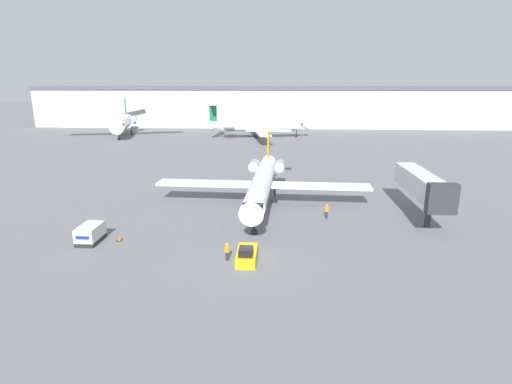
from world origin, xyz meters
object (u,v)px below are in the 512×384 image
object	(u,v)px
airplane_parked_far_right	(122,123)
luggage_cart	(90,234)
jet_bridge	(422,185)
worker_near_tug	(227,251)
airplane_main	(262,181)
airplane_parked_far_left	(258,126)
worker_by_wing	(327,211)
pushback_tug	(247,255)
traffic_cone_left	(119,238)

from	to	relation	value
airplane_parked_far_right	luggage_cart	bearing A→B (deg)	-70.84
luggage_cart	airplane_parked_far_right	world-z (taller)	airplane_parked_far_right
airplane_parked_far_right	jet_bridge	size ratio (longest dim) A/B	2.50
worker_near_tug	airplane_parked_far_right	world-z (taller)	airplane_parked_far_right
airplane_main	airplane_parked_far_left	world-z (taller)	airplane_parked_far_left
luggage_cart	worker_by_wing	xyz separation A→B (m)	(26.42, 9.32, 0.04)
airplane_main	worker_near_tug	xyz separation A→B (m)	(-2.60, -19.02, -2.41)
pushback_tug	worker_near_tug	distance (m)	1.94
jet_bridge	airplane_parked_far_right	bearing A→B (deg)	131.20
luggage_cart	airplane_parked_far_left	world-z (taller)	airplane_parked_far_left
luggage_cart	worker_near_tug	size ratio (longest dim) A/B	1.98
pushback_tug	airplane_main	bearing A→B (deg)	87.93
airplane_main	luggage_cart	size ratio (longest dim) A/B	8.63
worker_by_wing	worker_near_tug	bearing A→B (deg)	-130.21
airplane_main	traffic_cone_left	bearing A→B (deg)	-135.45
airplane_main	worker_by_wing	bearing A→B (deg)	-35.35
pushback_tug	jet_bridge	world-z (taller)	jet_bridge
airplane_parked_far_left	airplane_parked_far_right	xyz separation A→B (m)	(-44.25, 3.91, 0.36)
pushback_tug	airplane_parked_far_left	world-z (taller)	airplane_parked_far_left
airplane_main	worker_near_tug	size ratio (longest dim) A/B	17.12
pushback_tug	jet_bridge	bearing A→B (deg)	33.09
worker_near_tug	pushback_tug	bearing A→B (deg)	-0.02
luggage_cart	airplane_parked_far_right	bearing A→B (deg)	109.16
luggage_cart	jet_bridge	distance (m)	39.51
luggage_cart	traffic_cone_left	xyz separation A→B (m)	(2.96, 0.50, -0.66)
luggage_cart	pushback_tug	bearing A→B (deg)	-12.14
traffic_cone_left	jet_bridge	world-z (taller)	jet_bridge
traffic_cone_left	airplane_parked_far_left	xyz separation A→B (m)	(10.56, 84.04, 3.31)
worker_by_wing	luggage_cart	bearing A→B (deg)	-160.56
worker_near_tug	airplane_parked_far_right	size ratio (longest dim) A/B	0.05
airplane_parked_far_left	airplane_main	bearing A→B (deg)	-86.31
worker_by_wing	traffic_cone_left	xyz separation A→B (m)	(-23.46, -8.82, -0.70)
luggage_cart	worker_by_wing	size ratio (longest dim) A/B	1.88
airplane_main	pushback_tug	xyz separation A→B (m)	(-0.69, -19.02, -2.72)
airplane_main	airplane_parked_far_right	xyz separation A→B (m)	(-48.72, 73.15, 0.62)
airplane_main	jet_bridge	xyz separation A→B (m)	(20.11, -5.47, 1.11)
airplane_parked_far_right	traffic_cone_left	bearing A→B (deg)	-69.04
traffic_cone_left	airplane_parked_far_left	bearing A→B (deg)	82.84
worker_near_tug	traffic_cone_left	world-z (taller)	worker_near_tug
pushback_tug	luggage_cart	distance (m)	17.70
worker_by_wing	airplane_parked_far_right	distance (m)	97.65
airplane_parked_far_right	jet_bridge	distance (m)	104.49
luggage_cart	airplane_parked_far_right	xyz separation A→B (m)	(-30.73, 88.45, 3.02)
pushback_tug	airplane_parked_far_left	bearing A→B (deg)	92.45
luggage_cart	worker_near_tug	world-z (taller)	luggage_cart
airplane_main	luggage_cart	world-z (taller)	airplane_main
airplane_main	airplane_parked_far_right	bearing A→B (deg)	123.66
luggage_cart	jet_bridge	bearing A→B (deg)	14.47
luggage_cart	worker_near_tug	xyz separation A→B (m)	(15.39, -3.72, -0.02)
jet_bridge	luggage_cart	bearing A→B (deg)	-165.53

